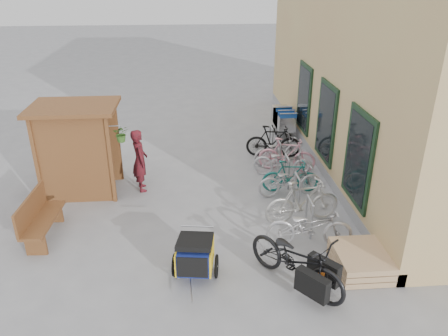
{
  "coord_description": "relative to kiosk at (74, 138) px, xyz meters",
  "views": [
    {
      "loc": [
        -0.28,
        -8.27,
        5.53
      ],
      "look_at": [
        0.5,
        1.5,
        1.0
      ],
      "focal_mm": 35.0,
      "sensor_mm": 36.0,
      "label": 1
    }
  ],
  "objects": [
    {
      "name": "bike_7",
      "position": [
        5.58,
        1.94,
        -1.03
      ],
      "size": [
        1.79,
        0.77,
        1.04
      ],
      "primitive_type": "imported",
      "rotation": [
        0.0,
        0.0,
        1.4
      ],
      "color": "black",
      "rests_on": "ground"
    },
    {
      "name": "person_kiosk",
      "position": [
        1.61,
        0.0,
        -0.7
      ],
      "size": [
        0.55,
        0.7,
        1.71
      ],
      "primitive_type": "imported",
      "rotation": [
        0.0,
        0.0,
        1.81
      ],
      "color": "maroon",
      "rests_on": "ground"
    },
    {
      "name": "bike_0",
      "position": [
        5.45,
        -2.98,
        -1.07
      ],
      "size": [
        1.91,
        0.83,
        0.97
      ],
      "primitive_type": "imported",
      "rotation": [
        0.0,
        0.0,
        1.47
      ],
      "color": "#B0AFB4",
      "rests_on": "ground"
    },
    {
      "name": "child_trailer",
      "position": [
        2.99,
        -3.77,
        -1.06
      ],
      "size": [
        0.94,
        1.52,
        0.88
      ],
      "rotation": [
        0.0,
        0.0,
        -0.14
      ],
      "color": "navy",
      "rests_on": "ground"
    },
    {
      "name": "bike_5",
      "position": [
        5.77,
        0.87,
        -1.04
      ],
      "size": [
        1.75,
        0.96,
        1.01
      ],
      "primitive_type": "imported",
      "rotation": [
        0.0,
        0.0,
        1.27
      ],
      "color": "pink",
      "rests_on": "ground"
    },
    {
      "name": "building",
      "position": [
        9.77,
        2.03,
        1.94
      ],
      "size": [
        6.07,
        13.0,
        7.0
      ],
      "color": "tan",
      "rests_on": "ground"
    },
    {
      "name": "kiosk",
      "position": [
        0.0,
        0.0,
        0.0
      ],
      "size": [
        2.49,
        1.65,
        2.4
      ],
      "color": "brown",
      "rests_on": "ground"
    },
    {
      "name": "bike_2",
      "position": [
        5.54,
        -0.68,
        -1.1
      ],
      "size": [
        1.77,
        0.77,
        0.9
      ],
      "primitive_type": "imported",
      "rotation": [
        0.0,
        0.0,
        1.67
      ],
      "color": "#B0AFB4",
      "rests_on": "ground"
    },
    {
      "name": "shopping_carts",
      "position": [
        6.28,
        3.89,
        -0.93
      ],
      "size": [
        0.6,
        1.66,
        1.08
      ],
      "color": "silver",
      "rests_on": "ground"
    },
    {
      "name": "ground",
      "position": [
        3.28,
        -2.47,
        -1.55
      ],
      "size": [
        80.0,
        80.0,
        0.0
      ],
      "primitive_type": "plane",
      "color": "#959598"
    },
    {
      "name": "bike_4",
      "position": [
        5.59,
        0.5,
        -1.1
      ],
      "size": [
        1.82,
        1.03,
        0.91
      ],
      "primitive_type": "imported",
      "rotation": [
        0.0,
        0.0,
        1.31
      ],
      "color": "#B0AFB4",
      "rests_on": "ground"
    },
    {
      "name": "bike_1",
      "position": [
        5.54,
        -2.0,
        -1.0
      ],
      "size": [
        1.88,
        0.78,
        1.09
      ],
      "primitive_type": "imported",
      "rotation": [
        0.0,
        0.0,
        1.72
      ],
      "color": "beige",
      "rests_on": "ground"
    },
    {
      "name": "pallet_stack",
      "position": [
        6.28,
        -3.87,
        -1.34
      ],
      "size": [
        1.0,
        1.2,
        0.4
      ],
      "color": "tan",
      "rests_on": "ground"
    },
    {
      "name": "bench",
      "position": [
        -0.41,
        -2.19,
        -1.02
      ],
      "size": [
        0.58,
        1.66,
        1.04
      ],
      "rotation": [
        0.0,
        0.0,
        -0.05
      ],
      "color": "brown",
      "rests_on": "ground"
    },
    {
      "name": "bike_rack",
      "position": [
        5.58,
        -0.07,
        -1.04
      ],
      "size": [
        0.05,
        5.35,
        0.86
      ],
      "color": "#A5A8AD",
      "rests_on": "ground"
    },
    {
      "name": "bike_6",
      "position": [
        5.62,
        1.43,
        -1.12
      ],
      "size": [
        1.73,
        1.07,
        0.86
      ],
      "primitive_type": "imported",
      "rotation": [
        0.0,
        0.0,
        1.9
      ],
      "color": "#B0AFB4",
      "rests_on": "ground"
    },
    {
      "name": "cargo_bike",
      "position": [
        4.89,
        -4.22,
        -0.99
      ],
      "size": [
        1.96,
        2.16,
        1.14
      ],
      "rotation": [
        0.0,
        0.0,
        0.68
      ],
      "color": "black",
      "rests_on": "ground"
    },
    {
      "name": "bike_3",
      "position": [
        5.59,
        -0.47,
        -1.1
      ],
      "size": [
        1.55,
        0.58,
        0.91
      ],
      "primitive_type": "imported",
      "rotation": [
        0.0,
        0.0,
        1.47
      ],
      "color": "#1A6962",
      "rests_on": "ground"
    }
  ]
}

